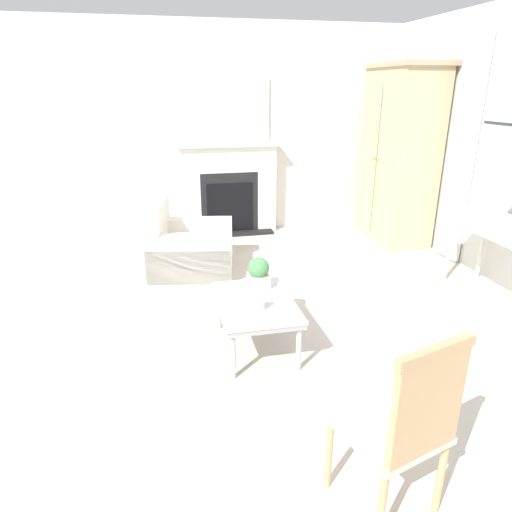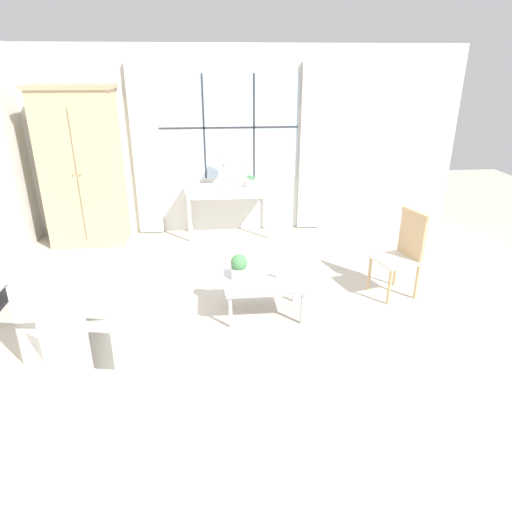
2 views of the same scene
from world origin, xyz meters
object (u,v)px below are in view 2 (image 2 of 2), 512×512
Objects in this scene: console_table at (229,192)px; coffee_table at (264,283)px; armchair_upholstered at (85,319)px; side_chair_wooden at (403,249)px; armoire at (82,167)px; table_lamp at (223,157)px; potted_orchid at (248,177)px; potted_plant_small at (239,266)px; pillar_candle at (280,273)px.

console_table is 1.56× the size of coffee_table.
side_chair_wooden is (3.42, 0.73, 0.30)m from armchair_upholstered.
armoire reaches higher than console_table.
table_lamp is 0.48m from potted_orchid.
coffee_table is (2.38, -2.44, -0.77)m from armoire.
potted_plant_small is (-0.26, 0.08, 0.17)m from coffee_table.
potted_orchid is 1.58× the size of potted_plant_small.
armoire is 3.59m from pillar_candle.
potted_orchid is 0.38× the size of armchair_upholstered.
console_table is 5.23× the size of potted_plant_small.
armchair_upholstered is at bearing -122.44° from potted_orchid.
armchair_upholstered is at bearing -117.71° from console_table.
side_chair_wooden is 1.52m from pillar_candle.
armchair_upholstered is at bearing -168.85° from pillar_candle.
console_table is 9.18× the size of pillar_candle.
console_table is at bearing 131.50° from side_chair_wooden.
table_lamp reaches higher than potted_orchid.
pillar_candle is at bearing -43.84° from armoire.
potted_orchid reaches higher than pillar_candle.
potted_plant_small is 1.76× the size of pillar_candle.
potted_plant_small reaches higher than coffee_table.
pillar_candle is at bearing -78.63° from table_lamp.
table_lamp is 4.08× the size of pillar_candle.
side_chair_wooden reaches higher than pillar_candle.
console_table reaches higher than coffee_table.
armchair_upholstered is 1.82m from coffee_table.
potted_orchid is at bearing 93.28° from pillar_candle.
console_table reaches higher than pillar_candle.
table_lamp is 2.55m from potted_plant_small.
armchair_upholstered reaches higher than pillar_candle.
coffee_table is 3.35× the size of potted_plant_small.
potted_plant_small is 0.44m from pillar_candle.
side_chair_wooden is at bearing 13.17° from pillar_candle.
console_table is at bearing 90.06° from potted_plant_small.
potted_orchid reaches higher than potted_plant_small.
side_chair_wooden reaches higher than console_table.
armoire is 1.71× the size of console_table.
potted_orchid is (0.29, -0.05, 0.25)m from console_table.
side_chair_wooden is (1.99, -2.20, -0.68)m from table_lamp.
side_chair_wooden is 1.92m from potted_plant_small.
armchair_upholstered is 4.11× the size of potted_plant_small.
table_lamp is 0.59× the size of side_chair_wooden.
table_lamp reaches higher than console_table.
armoire is 2.16m from console_table.
armoire reaches higher than side_chair_wooden.
armchair_upholstered is (0.60, -2.83, -0.88)m from armoire.
table_lamp is at bearing 101.37° from pillar_candle.
coffee_table is (0.26, -2.50, -0.33)m from console_table.
armoire is 8.97× the size of potted_plant_small.
table_lamp is at bearing 63.92° from armchair_upholstered.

